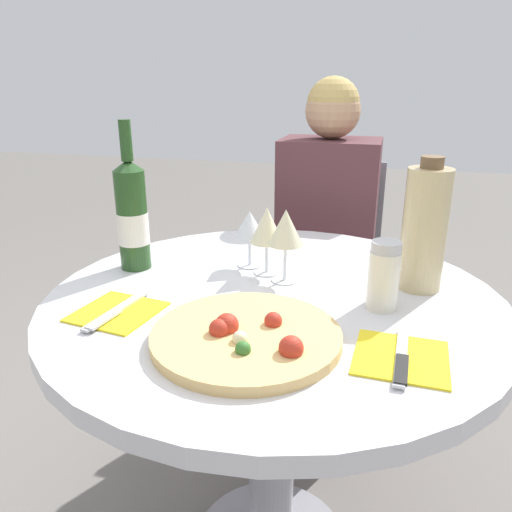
# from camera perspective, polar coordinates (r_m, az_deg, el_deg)

# --- Properties ---
(dining_table) EXTENTS (0.96, 0.96, 0.72)m
(dining_table) POSITION_cam_1_polar(r_m,az_deg,el_deg) (1.12, 1.95, -10.74)
(dining_table) COLOR gray
(dining_table) RESTS_ON ground_plane
(chair_behind_diner) EXTENTS (0.37, 0.37, 0.87)m
(chair_behind_diner) POSITION_cam_1_polar(r_m,az_deg,el_deg) (1.91, 8.03, -2.91)
(chair_behind_diner) COLOR slate
(chair_behind_diner) RESTS_ON ground_plane
(seated_diner) EXTENTS (0.33, 0.47, 1.16)m
(seated_diner) POSITION_cam_1_polar(r_m,az_deg,el_deg) (1.75, 7.55, -1.70)
(seated_diner) COLOR #512D33
(seated_diner) RESTS_ON ground_plane
(pizza_large) EXTENTS (0.33, 0.33, 0.05)m
(pizza_large) POSITION_cam_1_polar(r_m,az_deg,el_deg) (0.88, -1.01, -9.13)
(pizza_large) COLOR #DBB26B
(pizza_large) RESTS_ON dining_table
(wine_bottle) EXTENTS (0.07, 0.07, 0.35)m
(wine_bottle) POSITION_cam_1_polar(r_m,az_deg,el_deg) (1.21, -13.97, 4.52)
(wine_bottle) COLOR #23471E
(wine_bottle) RESTS_ON dining_table
(tall_carafe) EXTENTS (0.09, 0.09, 0.29)m
(tall_carafe) POSITION_cam_1_polar(r_m,az_deg,el_deg) (1.11, 18.70, 2.97)
(tall_carafe) COLOR tan
(tall_carafe) RESTS_ON dining_table
(sugar_shaker) EXTENTS (0.06, 0.06, 0.14)m
(sugar_shaker) POSITION_cam_1_polar(r_m,az_deg,el_deg) (1.01, 14.39, -2.23)
(sugar_shaker) COLOR silver
(sugar_shaker) RESTS_ON dining_table
(wine_glass_center) EXTENTS (0.08, 0.08, 0.16)m
(wine_glass_center) POSITION_cam_1_polar(r_m,az_deg,el_deg) (1.14, 1.25, 3.44)
(wine_glass_center) COLOR silver
(wine_glass_center) RESTS_ON dining_table
(wine_glass_front_right) EXTENTS (0.08, 0.08, 0.17)m
(wine_glass_front_right) POSITION_cam_1_polar(r_m,az_deg,el_deg) (1.09, 3.41, 3.14)
(wine_glass_front_right) COLOR silver
(wine_glass_front_right) RESTS_ON dining_table
(wine_glass_back_left) EXTENTS (0.07, 0.07, 0.14)m
(wine_glass_back_left) POSITION_cam_1_polar(r_m,az_deg,el_deg) (1.19, -0.74, 3.55)
(wine_glass_back_left) COLOR silver
(wine_glass_back_left) RESTS_ON dining_table
(place_setting_left) EXTENTS (0.17, 0.19, 0.01)m
(place_setting_left) POSITION_cam_1_polar(r_m,az_deg,el_deg) (1.02, -15.65, -6.18)
(place_setting_left) COLOR yellow
(place_setting_left) RESTS_ON dining_table
(place_setting_right) EXTENTS (0.16, 0.19, 0.01)m
(place_setting_right) POSITION_cam_1_polar(r_m,az_deg,el_deg) (0.86, 16.25, -11.12)
(place_setting_right) COLOR yellow
(place_setting_right) RESTS_ON dining_table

